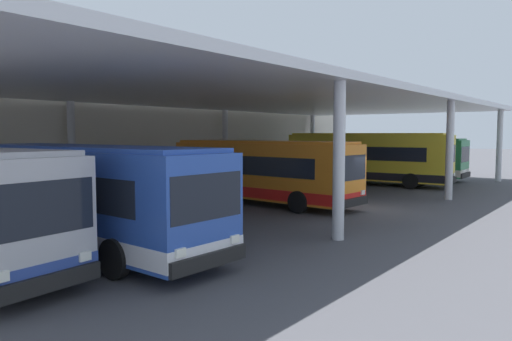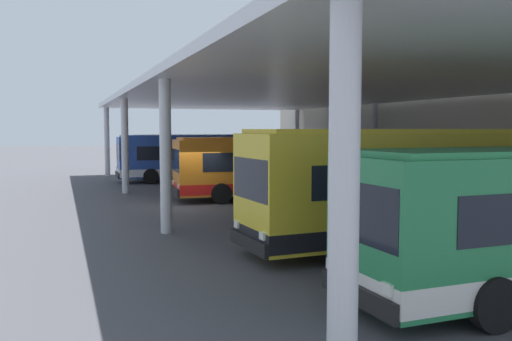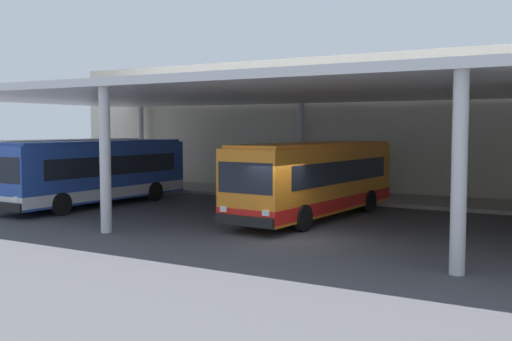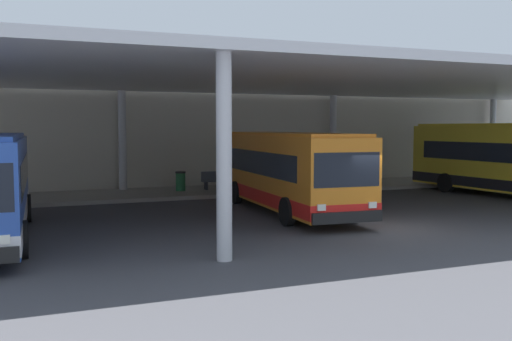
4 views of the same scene
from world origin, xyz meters
name	(u,v)px [view 4 (image 4 of 4)]	position (x,y,z in m)	size (l,w,h in m)	color
ground_plane	(374,228)	(0.00, 0.00, 0.00)	(200.00, 200.00, 0.00)	#47474C
platform_kerb	(247,190)	(0.00, 11.75, 0.09)	(42.00, 4.50, 0.18)	gray
station_building_facade	(226,116)	(0.00, 15.00, 4.01)	(48.00, 1.60, 8.01)	beige
canopy_shelter	(301,81)	(0.00, 5.50, 5.31)	(40.00, 17.00, 5.55)	silver
bus_middle_bay	(286,170)	(-1.11, 4.58, 1.66)	(3.17, 10.66, 3.17)	orange
bench_waiting	(219,180)	(-1.55, 11.82, 0.66)	(1.80, 0.45, 0.92)	#4C515B
trash_bin	(181,181)	(-3.59, 11.75, 0.68)	(0.52, 0.52, 0.98)	#236638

